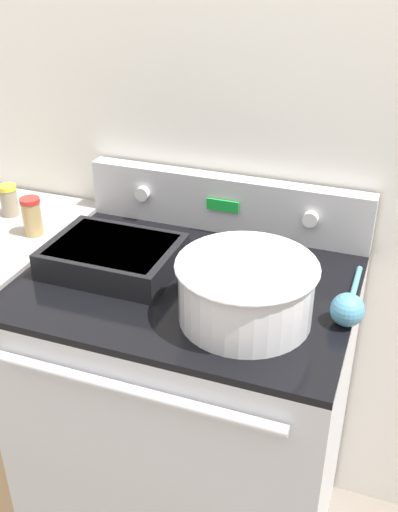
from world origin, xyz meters
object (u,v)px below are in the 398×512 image
at_px(spice_jar_yellow_cap, 9,200).
at_px(ladle, 348,308).
at_px(spice_jar_red_cap, 32,216).
at_px(casserole_dish, 113,255).
at_px(mixing_bowl, 246,288).

bearing_deg(spice_jar_yellow_cap, ladle, -10.38).
height_order(spice_jar_red_cap, spice_jar_yellow_cap, spice_jar_red_cap).
bearing_deg(casserole_dish, spice_jar_red_cap, 165.17).
xyz_separation_m(ladle, spice_jar_red_cap, (-0.86, 0.10, 0.03)).
xyz_separation_m(mixing_bowl, spice_jar_yellow_cap, (-0.78, 0.25, -0.02)).
bearing_deg(ladle, spice_jar_red_cap, 173.37).
distance_m(casserole_dish, ladle, 0.58).
height_order(mixing_bowl, casserole_dish, mixing_bowl).
distance_m(mixing_bowl, ladle, 0.22).
distance_m(mixing_bowl, spice_jar_yellow_cap, 0.82).
distance_m(spice_jar_red_cap, spice_jar_yellow_cap, 0.16).
xyz_separation_m(casserole_dish, spice_jar_yellow_cap, (-0.41, 0.16, 0.02)).
bearing_deg(ladle, spice_jar_yellow_cap, 169.62).
height_order(casserole_dish, spice_jar_yellow_cap, spice_jar_yellow_cap).
bearing_deg(mixing_bowl, ladle, 17.71).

